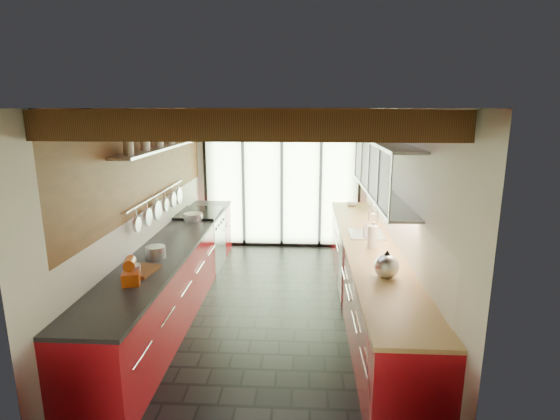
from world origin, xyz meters
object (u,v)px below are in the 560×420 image
object	(u,v)px
paper_towel	(373,237)
soap_bottle	(367,229)
stand_mixer	(132,272)
kettle	(387,265)
bowl	(352,204)

from	to	relation	value
paper_towel	soap_bottle	size ratio (longest dim) A/B	1.66
stand_mixer	paper_towel	size ratio (longest dim) A/B	0.97
stand_mixer	kettle	size ratio (longest dim) A/B	0.95
kettle	paper_towel	size ratio (longest dim) A/B	1.03
stand_mixer	soap_bottle	bearing A→B (deg)	34.23
stand_mixer	kettle	distance (m)	2.56
stand_mixer	paper_towel	bearing A→B (deg)	25.75
soap_bottle	bowl	size ratio (longest dim) A/B	1.02
kettle	paper_towel	bearing A→B (deg)	90.00
soap_bottle	bowl	xyz separation A→B (m)	(0.00, 1.88, -0.08)
stand_mixer	bowl	world-z (taller)	stand_mixer
bowl	soap_bottle	bearing A→B (deg)	-90.00
stand_mixer	paper_towel	world-z (taller)	paper_towel
kettle	soap_bottle	distance (m)	1.45
paper_towel	bowl	world-z (taller)	paper_towel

